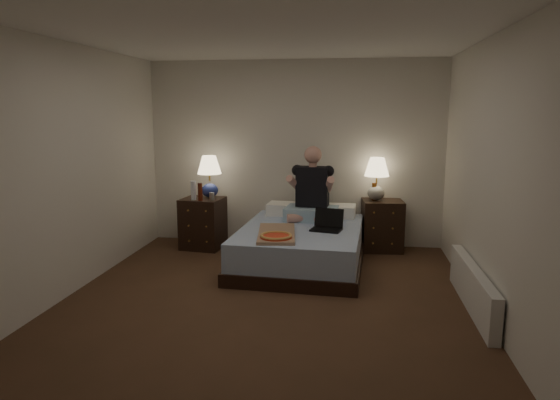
% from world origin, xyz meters
% --- Properties ---
extents(floor, '(4.00, 4.50, 0.00)m').
position_xyz_m(floor, '(0.00, 0.00, 0.00)').
color(floor, '#523523').
rests_on(floor, ground).
extents(ceiling, '(4.00, 4.50, 0.00)m').
position_xyz_m(ceiling, '(0.00, 0.00, 2.50)').
color(ceiling, white).
rests_on(ceiling, ground).
extents(wall_back, '(4.00, 0.00, 2.50)m').
position_xyz_m(wall_back, '(0.00, 2.25, 1.25)').
color(wall_back, silver).
rests_on(wall_back, ground).
extents(wall_front, '(4.00, 0.00, 2.50)m').
position_xyz_m(wall_front, '(0.00, -2.25, 1.25)').
color(wall_front, silver).
rests_on(wall_front, ground).
extents(wall_left, '(0.00, 4.50, 2.50)m').
position_xyz_m(wall_left, '(-2.00, 0.00, 1.25)').
color(wall_left, silver).
rests_on(wall_left, ground).
extents(wall_right, '(0.00, 4.50, 2.50)m').
position_xyz_m(wall_right, '(2.00, 0.00, 1.25)').
color(wall_right, silver).
rests_on(wall_right, ground).
extents(bed, '(1.49, 1.92, 0.46)m').
position_xyz_m(bed, '(0.20, 1.23, 0.23)').
color(bed, '#6288C4').
rests_on(bed, floor).
extents(nightstand_left, '(0.57, 0.53, 0.68)m').
position_xyz_m(nightstand_left, '(-1.18, 1.81, 0.34)').
color(nightstand_left, black).
rests_on(nightstand_left, floor).
extents(nightstand_right, '(0.56, 0.51, 0.67)m').
position_xyz_m(nightstand_right, '(1.20, 2.05, 0.33)').
color(nightstand_right, black).
rests_on(nightstand_right, floor).
extents(lamp_left, '(0.38, 0.38, 0.56)m').
position_xyz_m(lamp_left, '(-1.10, 1.90, 0.96)').
color(lamp_left, navy).
rests_on(lamp_left, nightstand_left).
extents(lamp_right, '(0.37, 0.37, 0.56)m').
position_xyz_m(lamp_right, '(1.11, 2.05, 0.95)').
color(lamp_right, gray).
rests_on(lamp_right, nightstand_right).
extents(water_bottle, '(0.07, 0.07, 0.25)m').
position_xyz_m(water_bottle, '(-1.25, 1.68, 0.80)').
color(water_bottle, white).
rests_on(water_bottle, nightstand_left).
extents(soda_can, '(0.07, 0.07, 0.10)m').
position_xyz_m(soda_can, '(-1.01, 1.70, 0.73)').
color(soda_can, '#ACABA7').
rests_on(soda_can, nightstand_left).
extents(beer_bottle_left, '(0.06, 0.06, 0.23)m').
position_xyz_m(beer_bottle_left, '(-1.15, 1.64, 0.79)').
color(beer_bottle_left, '#581C0C').
rests_on(beer_bottle_left, nightstand_left).
extents(beer_bottle_right, '(0.06, 0.06, 0.23)m').
position_xyz_m(beer_bottle_right, '(1.08, 2.04, 0.78)').
color(beer_bottle_right, '#552C0C').
rests_on(beer_bottle_right, nightstand_right).
extents(person, '(0.70, 0.58, 0.93)m').
position_xyz_m(person, '(0.29, 1.68, 0.93)').
color(person, black).
rests_on(person, bed).
extents(laptop, '(0.39, 0.35, 0.24)m').
position_xyz_m(laptop, '(0.51, 1.12, 0.58)').
color(laptop, black).
rests_on(laptop, bed).
extents(pizza_box, '(0.49, 0.80, 0.08)m').
position_xyz_m(pizza_box, '(0.00, 0.59, 0.50)').
color(pizza_box, '#A27E61').
rests_on(pizza_box, bed).
extents(radiator, '(0.10, 1.60, 0.40)m').
position_xyz_m(radiator, '(1.93, 0.14, 0.20)').
color(radiator, silver).
rests_on(radiator, floor).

